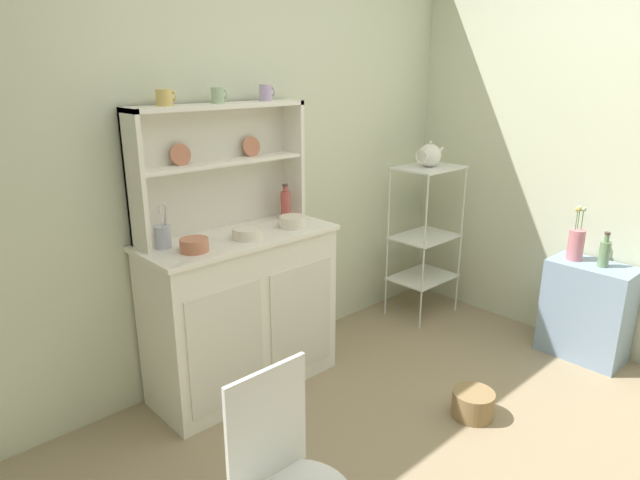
# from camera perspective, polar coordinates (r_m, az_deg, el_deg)

# --- Properties ---
(wall_back) EXTENTS (3.84, 0.05, 2.50)m
(wall_back) POSITION_cam_1_polar(r_m,az_deg,el_deg) (3.19, -7.07, 8.79)
(wall_back) COLOR beige
(wall_back) RESTS_ON ground
(hutch_cabinet) EXTENTS (1.05, 0.45, 0.89)m
(hutch_cabinet) POSITION_cam_1_polar(r_m,az_deg,el_deg) (3.06, -8.06, -7.26)
(hutch_cabinet) COLOR white
(hutch_cabinet) RESTS_ON ground
(hutch_shelf_unit) EXTENTS (0.98, 0.18, 0.67)m
(hutch_shelf_unit) POSITION_cam_1_polar(r_m,az_deg,el_deg) (2.95, -10.59, 8.44)
(hutch_shelf_unit) COLOR silver
(hutch_shelf_unit) RESTS_ON hutch_cabinet
(bakers_rack) EXTENTS (0.45, 0.33, 1.08)m
(bakers_rack) POSITION_cam_1_polar(r_m,az_deg,el_deg) (3.93, 10.89, 1.38)
(bakers_rack) COLOR silver
(bakers_rack) RESTS_ON ground
(side_shelf_blue) EXTENTS (0.28, 0.48, 0.60)m
(side_shelf_blue) POSITION_cam_1_polar(r_m,az_deg,el_deg) (3.76, 25.94, -6.62)
(side_shelf_blue) COLOR #849EBC
(side_shelf_blue) RESTS_ON ground
(wire_chair) EXTENTS (0.36, 0.36, 0.85)m
(wire_chair) POSITION_cam_1_polar(r_m,az_deg,el_deg) (1.86, -3.77, -23.03)
(wire_chair) COLOR white
(wire_chair) RESTS_ON ground
(floor_basket) EXTENTS (0.21, 0.21, 0.14)m
(floor_basket) POSITION_cam_1_polar(r_m,az_deg,el_deg) (3.05, 15.60, -16.06)
(floor_basket) COLOR #93754C
(floor_basket) RESTS_ON ground
(cup_gold_0) EXTENTS (0.09, 0.08, 0.08)m
(cup_gold_0) POSITION_cam_1_polar(r_m,az_deg,el_deg) (2.74, -15.84, 14.05)
(cup_gold_0) COLOR #DBB760
(cup_gold_0) RESTS_ON hutch_shelf_unit
(cup_sage_1) EXTENTS (0.08, 0.07, 0.08)m
(cup_sage_1) POSITION_cam_1_polar(r_m,az_deg,el_deg) (2.88, -10.57, 14.56)
(cup_sage_1) COLOR #9EB78E
(cup_sage_1) RESTS_ON hutch_shelf_unit
(cup_lilac_2) EXTENTS (0.08, 0.07, 0.09)m
(cup_lilac_2) POSITION_cam_1_polar(r_m,az_deg,el_deg) (3.06, -5.65, 14.97)
(cup_lilac_2) COLOR #B79ECC
(cup_lilac_2) RESTS_ON hutch_shelf_unit
(bowl_mixing_large) EXTENTS (0.14, 0.14, 0.06)m
(bowl_mixing_large) POSITION_cam_1_polar(r_m,az_deg,el_deg) (2.68, -12.94, -0.51)
(bowl_mixing_large) COLOR #C67556
(bowl_mixing_large) RESTS_ON hutch_cabinet
(bowl_floral_medium) EXTENTS (0.15, 0.15, 0.06)m
(bowl_floral_medium) POSITION_cam_1_polar(r_m,az_deg,el_deg) (2.84, -7.59, 0.71)
(bowl_floral_medium) COLOR silver
(bowl_floral_medium) RESTS_ON hutch_cabinet
(bowl_cream_small) EXTENTS (0.15, 0.15, 0.06)m
(bowl_cream_small) POSITION_cam_1_polar(r_m,az_deg,el_deg) (3.02, -2.85, 1.91)
(bowl_cream_small) COLOR silver
(bowl_cream_small) RESTS_ON hutch_cabinet
(jam_bottle) EXTENTS (0.06, 0.06, 0.20)m
(jam_bottle) POSITION_cam_1_polar(r_m,az_deg,el_deg) (3.17, -3.60, 3.72)
(jam_bottle) COLOR #B74C47
(jam_bottle) RESTS_ON hutch_cabinet
(utensil_jar) EXTENTS (0.08, 0.08, 0.22)m
(utensil_jar) POSITION_cam_1_polar(r_m,az_deg,el_deg) (2.76, -16.02, 0.40)
(utensil_jar) COLOR #B2B7C6
(utensil_jar) RESTS_ON hutch_cabinet
(porcelain_teapot) EXTENTS (0.25, 0.16, 0.18)m
(porcelain_teapot) POSITION_cam_1_polar(r_m,az_deg,el_deg) (3.82, 11.31, 8.62)
(porcelain_teapot) COLOR white
(porcelain_teapot) RESTS_ON bakers_rack
(flower_vase) EXTENTS (0.09, 0.09, 0.34)m
(flower_vase) POSITION_cam_1_polar(r_m,az_deg,el_deg) (3.67, 25.05, -0.22)
(flower_vase) COLOR #D17A84
(flower_vase) RESTS_ON side_shelf_blue
(oil_bottle) EXTENTS (0.06, 0.06, 0.21)m
(oil_bottle) POSITION_cam_1_polar(r_m,az_deg,el_deg) (3.62, 27.44, -1.19)
(oil_bottle) COLOR #6B8C60
(oil_bottle) RESTS_ON side_shelf_blue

